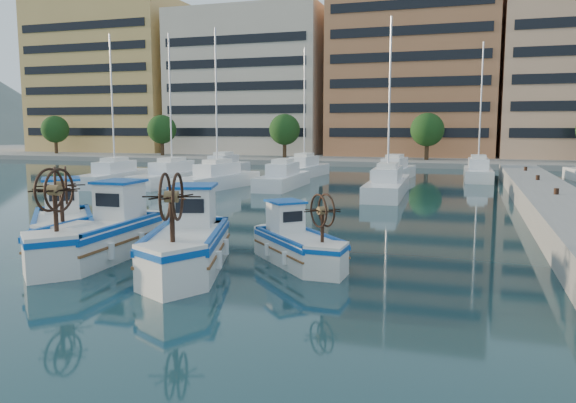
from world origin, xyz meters
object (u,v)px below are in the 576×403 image
at_px(fishing_boat_c, 188,241).
at_px(fishing_boat_d, 297,242).
at_px(fishing_boat_a, 63,224).
at_px(fishing_boat_b, 101,232).

relative_size(fishing_boat_c, fishing_boat_d, 1.37).
relative_size(fishing_boat_a, fishing_boat_d, 1.29).
bearing_deg(fishing_boat_b, fishing_boat_c, -8.44).
relative_size(fishing_boat_a, fishing_boat_c, 0.94).
bearing_deg(fishing_boat_c, fishing_boat_b, 155.87).
distance_m(fishing_boat_b, fishing_boat_d, 6.75).
distance_m(fishing_boat_c, fishing_boat_d, 3.56).
xyz_separation_m(fishing_boat_a, fishing_boat_c, (6.07, -1.58, 0.02)).
xyz_separation_m(fishing_boat_b, fishing_boat_d, (6.61, 1.38, -0.21)).
bearing_deg(fishing_boat_b, fishing_boat_a, 153.47).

